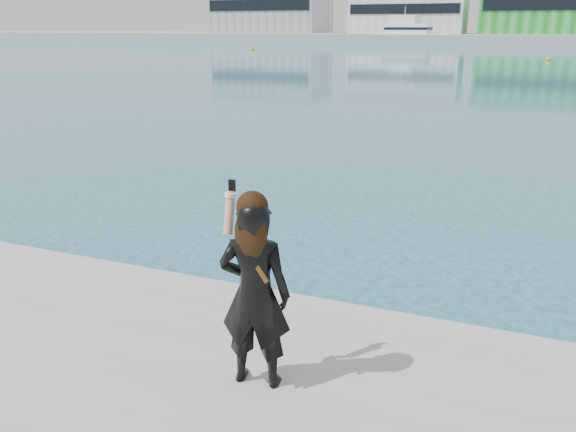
% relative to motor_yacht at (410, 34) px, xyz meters
% --- Properties ---
extents(far_quay, '(320.00, 40.00, 2.00)m').
position_rel_motor_yacht_xyz_m(far_quay, '(19.41, 14.62, -1.07)').
color(far_quay, '#9E9E99').
rests_on(far_quay, ground).
extents(warehouse_grey_left, '(26.52, 16.36, 11.50)m').
position_rel_motor_yacht_xyz_m(warehouse_grey_left, '(-35.59, 12.60, 5.69)').
color(warehouse_grey_left, gray).
rests_on(warehouse_grey_left, far_quay).
extents(warehouse_white, '(24.48, 15.35, 9.50)m').
position_rel_motor_yacht_xyz_m(warehouse_white, '(-2.59, 12.60, 4.69)').
color(warehouse_white, silver).
rests_on(warehouse_white, far_quay).
extents(warehouse_green, '(30.60, 16.36, 10.50)m').
position_rel_motor_yacht_xyz_m(warehouse_green, '(27.41, 12.60, 5.19)').
color(warehouse_green, '#228829').
rests_on(warehouse_green, far_quay).
extents(flagpole_left, '(1.28, 0.16, 8.00)m').
position_rel_motor_yacht_xyz_m(flagpole_left, '(-18.49, 5.62, 4.47)').
color(flagpole_left, silver).
rests_on(flagpole_left, far_quay).
extents(motor_yacht, '(16.29, 6.80, 7.37)m').
position_rel_motor_yacht_xyz_m(motor_yacht, '(0.00, 0.00, 0.00)').
color(motor_yacht, white).
rests_on(motor_yacht, ground).
extents(buoy_near, '(0.50, 0.50, 0.50)m').
position_rel_motor_yacht_xyz_m(buoy_near, '(23.81, -50.54, -2.07)').
color(buoy_near, '#EA9F0C').
rests_on(buoy_near, ground).
extents(buoy_far, '(0.50, 0.50, 0.50)m').
position_rel_motor_yacht_xyz_m(buoy_far, '(-18.06, -36.53, -2.07)').
color(buoy_far, '#EA9F0C').
rests_on(buoy_far, ground).
extents(woman, '(0.61, 0.44, 1.63)m').
position_rel_motor_yacht_xyz_m(woman, '(18.80, -115.96, -0.45)').
color(woman, black).
rests_on(woman, near_quay).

